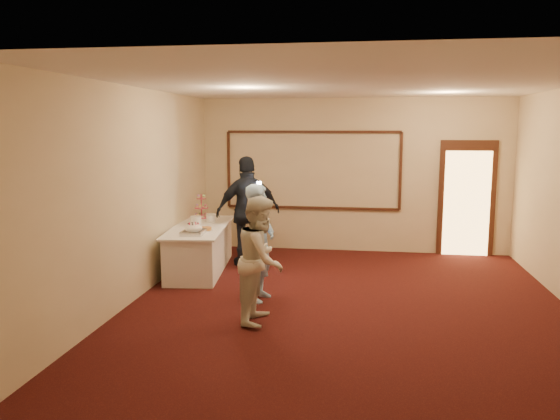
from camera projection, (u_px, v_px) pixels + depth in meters
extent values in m
plane|color=black|center=(347.00, 307.00, 7.49)|extent=(7.00, 7.00, 0.00)
cube|color=beige|center=(353.00, 176.00, 10.68)|extent=(6.00, 0.04, 3.00)
cube|color=beige|center=(337.00, 262.00, 3.84)|extent=(6.00, 0.04, 3.00)
cube|color=beige|center=(135.00, 194.00, 7.70)|extent=(0.04, 7.00, 3.00)
cube|color=white|center=(351.00, 83.00, 7.03)|extent=(6.00, 7.00, 0.04)
cube|color=#351A0F|center=(312.00, 208.00, 10.87)|extent=(3.40, 0.04, 0.05)
cube|color=#351A0F|center=(313.00, 132.00, 10.64)|extent=(3.40, 0.04, 0.05)
cube|color=#351A0F|center=(229.00, 169.00, 11.00)|extent=(0.05, 0.04, 1.50)
cube|color=#351A0F|center=(401.00, 171.00, 10.51)|extent=(0.05, 0.04, 1.50)
cube|color=#351A0F|center=(467.00, 198.00, 10.39)|extent=(1.05, 0.06, 2.20)
cube|color=#FFBF66|center=(467.00, 204.00, 10.37)|extent=(0.85, 0.02, 2.00)
cube|color=silver|center=(200.00, 249.00, 9.35)|extent=(1.01, 2.25, 0.74)
cube|color=silver|center=(200.00, 227.00, 9.29)|extent=(1.12, 2.37, 0.03)
cube|color=#A9ACB0|center=(194.00, 233.00, 8.57)|extent=(0.35, 0.44, 0.04)
ellipsoid|color=white|center=(193.00, 228.00, 8.56)|extent=(0.28, 0.28, 0.12)
cube|color=silver|center=(202.00, 231.00, 8.68)|extent=(0.16, 0.28, 0.01)
cylinder|color=#C93B59|center=(201.00, 206.00, 10.13)|extent=(0.02, 0.02, 0.44)
cylinder|color=#C93B59|center=(202.00, 217.00, 10.16)|extent=(0.33, 0.33, 0.01)
cylinder|color=#C93B59|center=(201.00, 208.00, 10.14)|extent=(0.25, 0.25, 0.01)
cylinder|color=#C93B59|center=(201.00, 199.00, 10.11)|extent=(0.18, 0.18, 0.01)
cylinder|color=white|center=(196.00, 221.00, 9.35)|extent=(0.18, 0.18, 0.15)
cylinder|color=white|center=(196.00, 216.00, 9.33)|extent=(0.19, 0.19, 0.01)
cylinder|color=white|center=(211.00, 218.00, 9.68)|extent=(0.17, 0.17, 0.14)
cylinder|color=white|center=(211.00, 214.00, 9.67)|extent=(0.17, 0.17, 0.01)
cylinder|color=white|center=(204.00, 230.00, 8.87)|extent=(0.28, 0.28, 0.01)
cylinder|color=brown|center=(204.00, 229.00, 8.86)|extent=(0.24, 0.24, 0.04)
imported|color=#91BCEE|center=(260.00, 243.00, 7.68)|extent=(0.50, 0.67, 1.66)
imported|color=silver|center=(261.00, 259.00, 6.84)|extent=(0.65, 0.81, 1.60)
imported|color=black|center=(248.00, 212.00, 9.57)|extent=(1.23, 0.92, 1.94)
cube|color=white|center=(259.00, 183.00, 9.31)|extent=(0.07, 0.05, 0.05)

